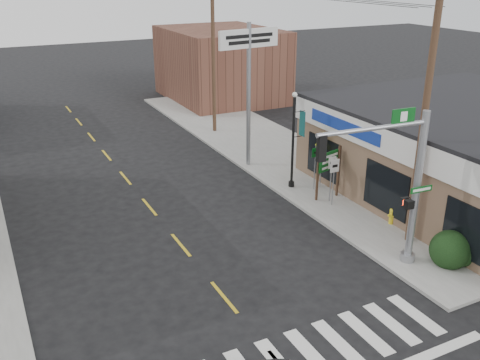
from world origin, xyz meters
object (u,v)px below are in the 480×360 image
dance_center_sign (249,61)px  bare_tree (431,136)px  traffic_signal_pole (404,176)px  fire_hydrant (392,215)px  lamp_post (294,133)px  utility_pole_near (424,115)px  utility_pole_far (213,59)px  guide_sign (329,165)px

dance_center_sign → bare_tree: (3.58, -9.18, -1.94)m
bare_tree → traffic_signal_pole: bearing=-145.8°
traffic_signal_pole → fire_hydrant: 4.61m
fire_hydrant → dance_center_sign: size_ratio=0.10×
lamp_post → utility_pole_near: (1.16, -6.78, 2.35)m
traffic_signal_pole → utility_pole_far: utility_pole_far is taller
traffic_signal_pole → utility_pole_far: 18.51m
utility_pole_far → lamp_post: bearing=-100.1°
traffic_signal_pole → bare_tree: 4.61m
traffic_signal_pole → bare_tree: (3.81, 2.59, 0.17)m
guide_sign → utility_pole_far: bearing=75.7°
dance_center_sign → utility_pole_near: size_ratio=0.76×
guide_sign → fire_hydrant: bearing=-91.2°
fire_hydrant → utility_pole_near: (-0.37, -1.40, 4.69)m
fire_hydrant → utility_pole_far: size_ratio=0.08×
guide_sign → utility_pole_near: 5.96m
guide_sign → utility_pole_far: 12.77m
utility_pole_far → dance_center_sign: bearing=-105.7°
traffic_signal_pole → dance_center_sign: bearing=93.2°
lamp_post → dance_center_sign: 4.76m
traffic_signal_pole → dance_center_sign: size_ratio=0.78×
guide_sign → bare_tree: 4.67m
guide_sign → traffic_signal_pole: bearing=-118.0°
traffic_signal_pole → fire_hydrant: (2.23, 2.61, -3.08)m
traffic_signal_pole → bare_tree: traffic_signal_pole is taller
utility_pole_far → utility_pole_near: bearing=-95.1°
bare_tree → utility_pole_near: 2.79m
lamp_post → dance_center_sign: bearing=111.2°
traffic_signal_pole → guide_sign: bearing=81.4°
guide_sign → lamp_post: bearing=94.1°
guide_sign → dance_center_sign: size_ratio=0.33×
traffic_signal_pole → guide_sign: 6.46m
bare_tree → fire_hydrant: bearing=179.3°
fire_hydrant → lamp_post: size_ratio=0.15×
fire_hydrant → lamp_post: (-1.52, 5.38, 2.34)m
lamp_post → guide_sign: bearing=-56.9°
guide_sign → utility_pole_far: size_ratio=0.27×
lamp_post → utility_pole_far: size_ratio=0.52×
fire_hydrant → guide_sign: bearing=103.9°
guide_sign → bare_tree: bare_tree is taller
fire_hydrant → utility_pole_far: bearing=93.6°
traffic_signal_pole → utility_pole_near: (1.86, 1.20, 1.61)m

